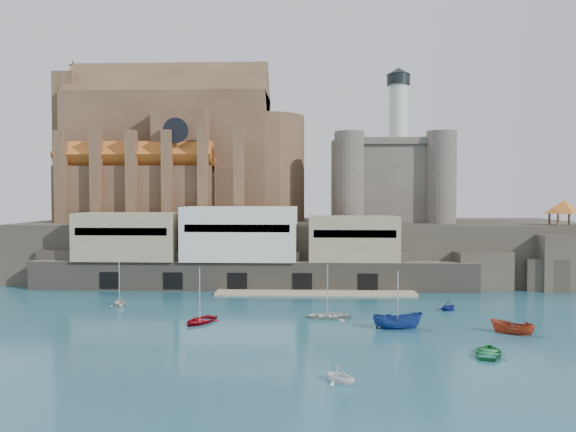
% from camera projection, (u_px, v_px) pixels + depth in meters
% --- Properties ---
extents(ground, '(300.00, 300.00, 0.00)m').
position_uv_depth(ground, '(300.00, 320.00, 66.45)').
color(ground, '#1B4959').
rests_on(ground, ground).
extents(promontory, '(100.00, 36.00, 10.00)m').
position_uv_depth(promontory, '(303.00, 248.00, 105.60)').
color(promontory, '#2A241F').
rests_on(promontory, ground).
extents(quay, '(70.00, 12.00, 13.05)m').
position_uv_depth(quay, '(239.00, 250.00, 89.70)').
color(quay, '#635C4F').
rests_on(quay, ground).
extents(church, '(47.00, 25.93, 30.51)m').
position_uv_depth(church, '(180.00, 158.00, 108.48)').
color(church, '#503725').
rests_on(church, promontory).
extents(castle_keep, '(21.20, 21.20, 29.30)m').
position_uv_depth(castle_keep, '(389.00, 177.00, 106.15)').
color(castle_keep, '#4D463D').
rests_on(castle_keep, promontory).
extents(rock_outcrop, '(14.50, 10.50, 8.70)m').
position_uv_depth(rock_outcrop, '(563.00, 262.00, 90.35)').
color(rock_outcrop, '#2A241F').
rests_on(rock_outcrop, ground).
extents(pavilion, '(6.40, 6.40, 5.40)m').
position_uv_depth(pavilion, '(564.00, 208.00, 90.20)').
color(pavilion, '#503725').
rests_on(pavilion, rock_outcrop).
extents(boat_0, '(3.88, 2.46, 5.25)m').
position_uv_depth(boat_0, '(200.00, 323.00, 65.09)').
color(boat_0, maroon).
rests_on(boat_0, ground).
extents(boat_1, '(3.08, 3.10, 3.14)m').
position_uv_depth(boat_1, '(340.00, 382.00, 44.33)').
color(boat_1, white).
rests_on(boat_1, ground).
extents(boat_2, '(2.32, 2.27, 5.57)m').
position_uv_depth(boat_2, '(398.00, 329.00, 62.14)').
color(boat_2, navy).
rests_on(boat_2, ground).
extents(boat_3, '(3.79, 2.29, 5.11)m').
position_uv_depth(boat_3, '(489.00, 354.00, 52.00)').
color(boat_3, '#238145').
rests_on(boat_3, ground).
extents(boat_4, '(3.18, 2.87, 3.15)m').
position_uv_depth(boat_4, '(120.00, 306.00, 75.02)').
color(boat_4, beige).
rests_on(boat_4, ground).
extents(boat_5, '(2.39, 2.37, 4.56)m').
position_uv_depth(boat_5, '(512.00, 334.00, 59.80)').
color(boat_5, '#9E381A').
rests_on(boat_5, ground).
extents(boat_6, '(1.47, 4.00, 5.49)m').
position_uv_depth(boat_6, '(327.00, 318.00, 67.63)').
color(boat_6, beige).
rests_on(boat_6, ground).
extents(boat_7, '(2.93, 2.93, 2.98)m').
position_uv_depth(boat_7, '(448.00, 310.00, 72.32)').
color(boat_7, navy).
rests_on(boat_7, ground).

